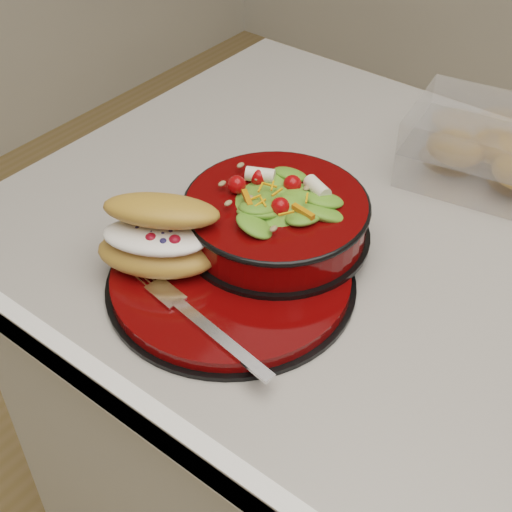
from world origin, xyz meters
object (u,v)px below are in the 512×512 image
Objects in this scene: fork at (203,324)px; salad_bowl at (276,212)px; croissant at (159,236)px; pastry_box at (491,150)px; island_counter at (436,502)px; dinner_plate at (231,279)px.

salad_bowl is at bearing 18.91° from fork.
croissant is 0.65× the size of pastry_box.
salad_bowl reaches higher than croissant.
fork is at bearing -112.80° from pastry_box.
salad_bowl is at bearing 30.76° from croissant.
fork is 0.47m from pastry_box.
dinner_plate reaches higher than island_counter.
croissant is at bearing -153.06° from dinner_plate.
croissant is (-0.32, -0.22, 0.50)m from island_counter.
croissant is (-0.07, -0.12, 0.00)m from salad_bowl.
salad_bowl is (-0.24, -0.10, 0.50)m from island_counter.
dinner_plate is at bearing 29.00° from fork.
island_counter is 0.63m from croissant.
island_counter is 5.29× the size of pastry_box.
salad_bowl is at bearing -124.40° from pastry_box.
pastry_box is (0.10, 0.46, 0.02)m from fork.
fork is at bearing -51.84° from croissant.
island_counter is at bearing 6.09° from croissant.
fork reaches higher than dinner_plate.
croissant reaches higher than island_counter.
fork is 0.79× the size of pastry_box.
island_counter is at bearing -30.98° from fork.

